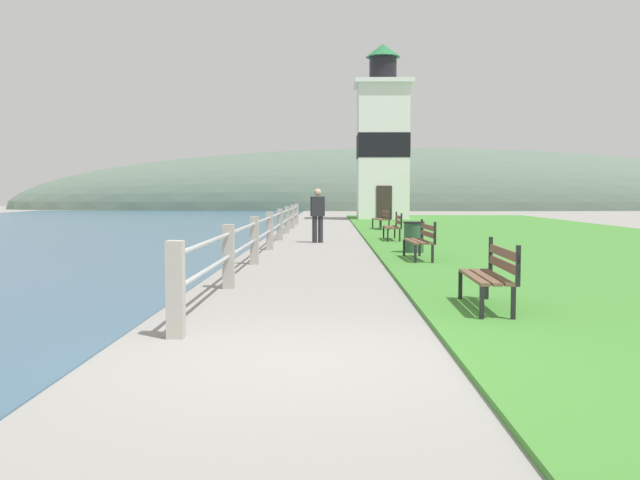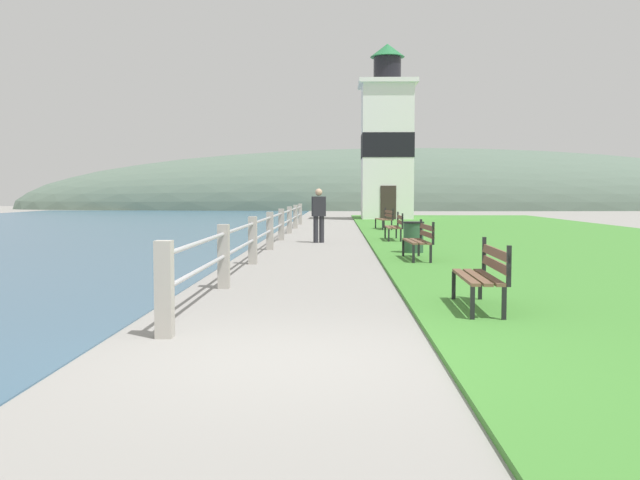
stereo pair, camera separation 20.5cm
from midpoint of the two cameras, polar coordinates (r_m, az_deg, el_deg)
name	(u,v)px [view 2 (the right image)]	position (r m, az deg, el deg)	size (l,w,h in m)	color
ground_plane	(284,360)	(6.72, -1.98, -9.58)	(160.00, 160.00, 0.00)	gray
grass_verge	(549,240)	(24.65, 18.06, 0.02)	(12.00, 51.11, 0.06)	#428433
seawall_railing	(276,225)	(21.60, -3.26, 1.22)	(0.18, 28.14, 1.05)	#A8A399
park_bench_near	(484,272)	(9.47, 13.59, -2.50)	(0.51, 1.68, 0.94)	brown
park_bench_midway	(420,238)	(16.26, 8.39, 0.13)	(0.54, 1.73, 0.94)	brown
park_bench_far	(396,225)	(22.99, 6.32, 1.20)	(0.47, 1.73, 0.94)	brown
park_bench_by_lighthouse	(386,218)	(29.99, 5.46, 1.79)	(0.67, 1.78, 0.94)	brown
lighthouse	(387,143)	(42.80, 5.51, 7.73)	(3.39, 3.39, 10.35)	white
person_strolling	(319,213)	(22.40, 0.16, 2.14)	(0.46, 0.32, 1.70)	#28282D
trash_bin	(413,238)	(18.14, 7.80, 0.15)	(0.54, 0.54, 0.84)	#2D5138
distant_hillside	(413,209)	(71.03, 7.55, 2.46)	(80.00, 16.00, 12.00)	#566B5B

